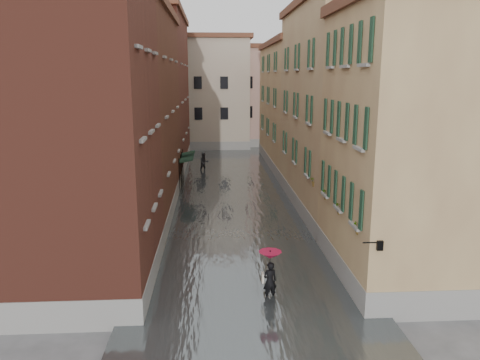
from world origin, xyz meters
name	(u,v)px	position (x,y,z in m)	size (l,w,h in m)	color
ground	(244,262)	(0.00, 0.00, 0.00)	(120.00, 120.00, 0.00)	#505052
floodwater	(232,194)	(0.00, 13.00, 0.10)	(10.00, 60.00, 0.20)	#505759
building_left_near	(75,134)	(-7.00, -2.00, 6.50)	(6.00, 8.00, 13.00)	brown
building_left_mid	(124,117)	(-7.00, 9.00, 6.25)	(6.00, 14.00, 12.50)	#572C1B
building_left_far	(153,95)	(-7.00, 24.00, 7.00)	(6.00, 16.00, 14.00)	brown
building_right_near	(412,149)	(7.00, -2.00, 5.75)	(6.00, 8.00, 11.50)	#9F7952
building_right_mid	(342,112)	(7.00, 9.00, 6.50)	(6.00, 14.00, 13.00)	tan
building_right_far	(299,108)	(7.00, 24.00, 5.75)	(6.00, 16.00, 11.50)	#9F7952
building_end_cream	(199,94)	(-3.00, 38.00, 6.50)	(12.00, 9.00, 13.00)	#B7AA91
building_end_pink	(269,98)	(6.00, 40.00, 6.00)	(10.00, 9.00, 12.00)	tan
awning_near	(186,159)	(-3.49, 14.77, 2.47)	(1.09, 3.09, 2.80)	black
awning_far	(187,156)	(-3.49, 16.39, 2.46)	(1.09, 2.72, 2.80)	black
wall_lantern	(379,245)	(4.33, -6.00, 3.01)	(0.71, 0.22, 0.35)	black
window_planters	(335,194)	(4.12, -0.68, 3.51)	(0.59, 8.68, 0.84)	brown
pedestrian_main	(270,271)	(0.75, -4.00, 1.24)	(0.93, 0.93, 2.06)	black
pedestrian_far	(204,163)	(-2.23, 21.64, 0.91)	(0.88, 0.69, 1.82)	#232326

